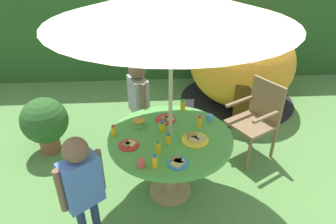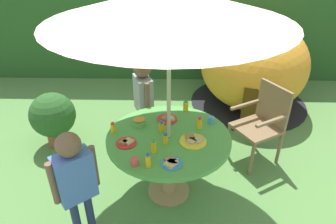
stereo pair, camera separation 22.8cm
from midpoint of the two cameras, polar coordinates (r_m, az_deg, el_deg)
name	(u,v)px [view 2 (the right image)]	position (r m, az deg, el deg)	size (l,w,h in m)	color
ground_plane	(169,192)	(3.37, 2.13, -15.00)	(10.00, 10.00, 0.02)	#548442
hedge_backdrop	(173,23)	(5.85, 2.05, 16.49)	(9.00, 0.70, 1.96)	#285623
garden_table	(169,147)	(2.97, 2.35, -6.77)	(1.20, 1.20, 0.73)	tan
patio_umbrella	(169,4)	(2.41, 3.06, 19.78)	(1.96, 1.96, 2.07)	#B7AD8C
wooden_chair	(263,120)	(3.70, 19.33, -1.50)	(0.63, 0.63, 0.95)	brown
dome_tent	(253,64)	(4.91, 17.21, 8.67)	(2.02, 2.02, 1.37)	orange
potted_plant	(53,116)	(4.00, -19.56, -0.82)	(0.57, 0.57, 0.73)	brown
child_in_grey_shirt	(143,95)	(3.59, -2.92, 3.30)	(0.27, 0.38, 1.18)	navy
child_in_blue_shirt	(75,177)	(2.52, -14.83, -11.91)	(0.34, 0.31, 1.15)	navy
snack_bowl	(139,121)	(3.04, -3.35, -1.84)	(0.14, 0.14, 0.08)	#66B259
plate_mid_left	(167,119)	(3.12, 1.95, -1.39)	(0.21, 0.21, 0.03)	red
plate_center_front	(193,141)	(2.82, 7.09, -5.48)	(0.26, 0.26, 0.03)	yellow
plate_center_back	(171,163)	(2.55, 3.26, -9.70)	(0.18, 0.18, 0.03)	#338CD8
plate_mid_right	(126,142)	(2.79, -5.61, -5.86)	(0.19, 0.19, 0.03)	red
juice_bottle_near_left	(186,106)	(3.29, 5.37, 1.17)	(0.06, 0.06, 0.12)	yellow
juice_bottle_near_right	(199,123)	(3.00, 8.18, -2.15)	(0.05, 0.05, 0.12)	yellow
juice_bottle_far_left	(165,139)	(2.76, 1.88, -5.19)	(0.05, 0.05, 0.11)	yellow
juice_bottle_far_right	(154,146)	(2.65, -0.29, -6.64)	(0.05, 0.05, 0.12)	yellow
juice_bottle_front_edge	(161,126)	(2.94, 0.95, -2.75)	(0.06, 0.06, 0.11)	yellow
juice_bottle_back_edge	(148,161)	(2.50, -1.20, -9.30)	(0.05, 0.05, 0.13)	yellow
juice_bottle_spot_a	(113,128)	(2.93, -8.24, -3.08)	(0.05, 0.05, 0.11)	yellow
cup_near	(211,120)	(3.12, 10.28, -1.49)	(0.07, 0.07, 0.06)	#4C99D8
cup_far	(135,161)	(2.54, -3.79, -9.46)	(0.07, 0.07, 0.07)	#E04C47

